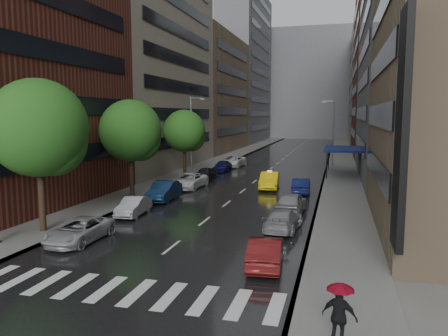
% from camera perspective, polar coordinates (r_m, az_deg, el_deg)
% --- Properties ---
extents(ground, '(220.00, 220.00, 0.00)m').
position_cam_1_polar(ground, '(20.69, -11.06, -13.34)').
color(ground, gray).
rests_on(ground, ground).
extents(road, '(14.00, 140.00, 0.01)m').
position_cam_1_polar(road, '(68.33, 7.47, 0.97)').
color(road, black).
rests_on(road, ground).
extents(sidewalk_left, '(4.00, 140.00, 0.15)m').
position_cam_1_polar(sidewalk_left, '(70.02, 0.14, 1.23)').
color(sidewalk_left, gray).
rests_on(sidewalk_left, ground).
extents(sidewalk_right, '(4.00, 140.00, 0.15)m').
position_cam_1_polar(sidewalk_right, '(67.78, 15.04, 0.80)').
color(sidewalk_right, gray).
rests_on(sidewalk_right, ground).
extents(crosswalk, '(13.15, 2.80, 0.01)m').
position_cam_1_polar(crosswalk, '(18.94, -13.22, -15.32)').
color(crosswalk, silver).
rests_on(crosswalk, ground).
extents(buildings_left, '(8.00, 108.00, 38.00)m').
position_cam_1_polar(buildings_left, '(80.25, -2.49, 13.35)').
color(buildings_left, maroon).
rests_on(buildings_left, ground).
extents(buildings_right, '(8.05, 109.10, 36.00)m').
position_cam_1_polar(buildings_right, '(74.80, 20.11, 12.66)').
color(buildings_right, '#937A5B').
rests_on(buildings_right, ground).
extents(building_far, '(40.00, 14.00, 32.00)m').
position_cam_1_polar(building_far, '(135.97, 11.31, 10.64)').
color(building_far, slate).
rests_on(building_far, ground).
extents(tree_near, '(5.82, 5.82, 9.27)m').
position_cam_1_polar(tree_near, '(28.05, -23.11, 4.82)').
color(tree_near, '#382619').
rests_on(tree_near, ground).
extents(tree_mid, '(5.28, 5.28, 8.42)m').
position_cam_1_polar(tree_mid, '(38.09, -12.11, 4.78)').
color(tree_mid, '#382619').
rests_on(tree_mid, ground).
extents(tree_far, '(4.82, 4.82, 7.68)m').
position_cam_1_polar(tree_far, '(50.33, -5.23, 4.84)').
color(tree_far, '#382619').
rests_on(tree_far, ground).
extents(taxi, '(2.09, 5.01, 1.61)m').
position_cam_1_polar(taxi, '(42.39, 5.96, -1.62)').
color(taxi, yellow).
rests_on(taxi, ground).
extents(parked_cars_left, '(2.98, 41.92, 1.60)m').
position_cam_1_polar(parked_cars_left, '(44.33, -3.79, -1.30)').
color(parked_cars_left, '#A6A5AA').
rests_on(parked_cars_left, ground).
extents(parked_cars_right, '(2.21, 24.20, 1.59)m').
position_cam_1_polar(parked_cars_right, '(30.17, 8.40, -5.35)').
color(parked_cars_right, '#5B1212').
rests_on(parked_cars_right, ground).
extents(ped_red_umbrella, '(1.18, 0.82, 2.01)m').
position_cam_1_polar(ped_red_umbrella, '(14.24, 14.89, -17.37)').
color(ped_red_umbrella, black).
rests_on(ped_red_umbrella, sidewalk_right).
extents(street_lamp_left, '(1.74, 0.22, 9.00)m').
position_cam_1_polar(street_lamp_left, '(50.19, -4.22, 4.43)').
color(street_lamp_left, gray).
rests_on(street_lamp_left, sidewalk_left).
extents(street_lamp_right, '(1.74, 0.22, 9.00)m').
position_cam_1_polar(street_lamp_right, '(62.46, 14.01, 4.75)').
color(street_lamp_right, gray).
rests_on(street_lamp_right, sidewalk_right).
extents(awning, '(4.00, 8.00, 3.12)m').
position_cam_1_polar(awning, '(52.57, 15.17, 2.40)').
color(awning, navy).
rests_on(awning, sidewalk_right).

